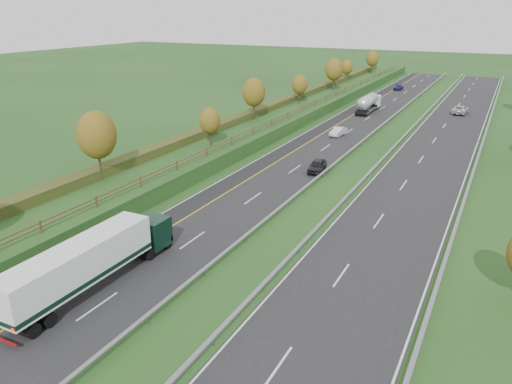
# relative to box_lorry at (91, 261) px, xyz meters

# --- Properties ---
(ground) EXTENTS (400.00, 400.00, 0.00)m
(ground) POSITION_rel_box_lorry_xyz_m (8.72, 42.30, -2.33)
(ground) COLOR #1C4217
(ground) RESTS_ON ground
(near_carriageway) EXTENTS (10.50, 200.00, 0.04)m
(near_carriageway) POSITION_rel_box_lorry_xyz_m (0.72, 47.30, -2.31)
(near_carriageway) COLOR black
(near_carriageway) RESTS_ON ground
(far_carriageway) EXTENTS (10.50, 200.00, 0.04)m
(far_carriageway) POSITION_rel_box_lorry_xyz_m (17.22, 47.30, -2.31)
(far_carriageway) COLOR black
(far_carriageway) RESTS_ON ground
(hard_shoulder) EXTENTS (3.00, 200.00, 0.04)m
(hard_shoulder) POSITION_rel_box_lorry_xyz_m (-3.03, 47.30, -2.31)
(hard_shoulder) COLOR black
(hard_shoulder) RESTS_ON ground
(lane_markings) EXTENTS (26.75, 200.00, 0.01)m
(lane_markings) POSITION_rel_box_lorry_xyz_m (7.12, 47.18, -2.28)
(lane_markings) COLOR silver
(lane_markings) RESTS_ON near_carriageway
(embankment_left) EXTENTS (12.00, 200.00, 2.00)m
(embankment_left) POSITION_rel_box_lorry_xyz_m (-12.28, 47.30, -1.33)
(embankment_left) COLOR #1C4217
(embankment_left) RESTS_ON ground
(hedge_left) EXTENTS (2.20, 180.00, 1.10)m
(hedge_left) POSITION_rel_box_lorry_xyz_m (-14.28, 47.30, 0.22)
(hedge_left) COLOR #2A3616
(hedge_left) RESTS_ON embankment_left
(fence_left) EXTENTS (0.12, 189.06, 1.20)m
(fence_left) POSITION_rel_box_lorry_xyz_m (-7.78, 46.89, 0.40)
(fence_left) COLOR #422B19
(fence_left) RESTS_ON embankment_left
(median_barrier_near) EXTENTS (0.32, 200.00, 0.71)m
(median_barrier_near) POSITION_rel_box_lorry_xyz_m (6.42, 47.30, -1.72)
(median_barrier_near) COLOR gray
(median_barrier_near) RESTS_ON ground
(median_barrier_far) EXTENTS (0.32, 200.00, 0.71)m
(median_barrier_far) POSITION_rel_box_lorry_xyz_m (11.52, 47.30, -1.72)
(median_barrier_far) COLOR gray
(median_barrier_far) RESTS_ON ground
(outer_barrier_far) EXTENTS (0.32, 200.00, 0.71)m
(outer_barrier_far) POSITION_rel_box_lorry_xyz_m (23.02, 47.30, -1.71)
(outer_barrier_far) COLOR gray
(outer_barrier_far) RESTS_ON ground
(trees_left) EXTENTS (6.64, 164.30, 7.66)m
(trees_left) POSITION_rel_box_lorry_xyz_m (-11.93, 43.93, 4.04)
(trees_left) COLOR #2D2116
(trees_left) RESTS_ON embankment_left
(box_lorry) EXTENTS (2.58, 16.28, 4.06)m
(box_lorry) POSITION_rel_box_lorry_xyz_m (0.00, 0.00, 0.00)
(box_lorry) COLOR black
(box_lorry) RESTS_ON near_carriageway
(road_tanker) EXTENTS (2.40, 11.22, 3.46)m
(road_tanker) POSITION_rel_box_lorry_xyz_m (0.26, 76.96, -0.47)
(road_tanker) COLOR silver
(road_tanker) RESTS_ON near_carriageway
(car_dark_near) EXTENTS (2.36, 4.73, 1.55)m
(car_dark_near) POSITION_rel_box_lorry_xyz_m (4.94, 34.56, -1.52)
(car_dark_near) COLOR black
(car_dark_near) RESTS_ON near_carriageway
(car_silver_mid) EXTENTS (1.99, 4.39, 1.40)m
(car_silver_mid) POSITION_rel_box_lorry_xyz_m (1.25, 54.51, -1.59)
(car_silver_mid) COLOR silver
(car_silver_mid) RESTS_ON near_carriageway
(car_small_far) EXTENTS (1.93, 4.70, 1.36)m
(car_small_far) POSITION_rel_box_lorry_xyz_m (-0.46, 109.38, -1.61)
(car_small_far) COLOR #172148
(car_small_far) RESTS_ON near_carriageway
(car_oncoming) EXTENTS (2.97, 6.05, 1.65)m
(car_oncoming) POSITION_rel_box_lorry_xyz_m (17.22, 83.20, -1.46)
(car_oncoming) COLOR #B5B6BB
(car_oncoming) RESTS_ON far_carriageway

